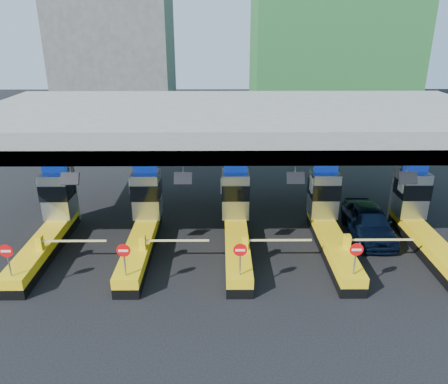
{
  "coord_description": "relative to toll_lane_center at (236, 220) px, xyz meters",
  "views": [
    {
      "loc": [
        -0.83,
        -21.13,
        11.34
      ],
      "look_at": [
        -0.66,
        0.0,
        3.12
      ],
      "focal_mm": 35.0,
      "sensor_mm": 36.0,
      "label": 1
    }
  ],
  "objects": [
    {
      "name": "ground",
      "position": [
        -0.0,
        -0.28,
        -1.4
      ],
      "size": [
        120.0,
        120.0,
        0.0
      ],
      "primitive_type": "plane",
      "color": "black",
      "rests_on": "ground"
    },
    {
      "name": "toll_canopy",
      "position": [
        -0.0,
        2.59,
        4.74
      ],
      "size": [
        28.0,
        12.09,
        7.0
      ],
      "color": "slate",
      "rests_on": "ground"
    },
    {
      "name": "toll_lane_far_left",
      "position": [
        -10.0,
        0.0,
        0.0
      ],
      "size": [
        4.43,
        8.0,
        4.16
      ],
      "color": "black",
      "rests_on": "ground"
    },
    {
      "name": "toll_lane_left",
      "position": [
        -5.0,
        0.0,
        0.0
      ],
      "size": [
        4.43,
        8.0,
        4.16
      ],
      "color": "black",
      "rests_on": "ground"
    },
    {
      "name": "toll_lane_center",
      "position": [
        0.0,
        0.0,
        0.0
      ],
      "size": [
        4.43,
        8.0,
        4.16
      ],
      "color": "black",
      "rests_on": "ground"
    },
    {
      "name": "toll_lane_right",
      "position": [
        5.0,
        0.0,
        0.0
      ],
      "size": [
        4.43,
        8.0,
        4.16
      ],
      "color": "black",
      "rests_on": "ground"
    },
    {
      "name": "toll_lane_far_right",
      "position": [
        10.0,
        0.0,
        0.0
      ],
      "size": [
        4.43,
        8.0,
        4.16
      ],
      "color": "black",
      "rests_on": "ground"
    },
    {
      "name": "bg_building_concrete",
      "position": [
        -14.0,
        35.72,
        7.6
      ],
      "size": [
        14.0,
        10.0,
        18.0
      ],
      "primitive_type": "cube",
      "color": "#4C4C49",
      "rests_on": "ground"
    },
    {
      "name": "van",
      "position": [
        7.49,
        0.79,
        -0.49
      ],
      "size": [
        2.24,
        5.37,
        1.82
      ],
      "primitive_type": "imported",
      "rotation": [
        0.0,
        0.0,
        -0.02
      ],
      "color": "black",
      "rests_on": "ground"
    }
  ]
}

